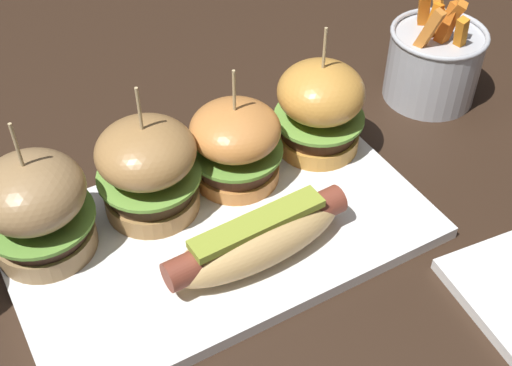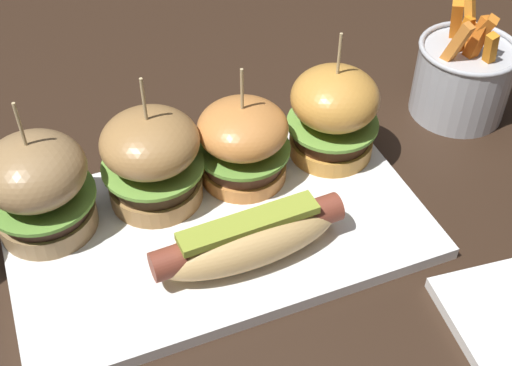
# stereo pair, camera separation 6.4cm
# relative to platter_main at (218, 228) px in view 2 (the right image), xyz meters

# --- Properties ---
(ground_plane) EXTENTS (3.00, 3.00, 0.00)m
(ground_plane) POSITION_rel_platter_main_xyz_m (0.00, 0.00, -0.01)
(ground_plane) COLOR black
(platter_main) EXTENTS (0.40, 0.23, 0.01)m
(platter_main) POSITION_rel_platter_main_xyz_m (0.00, 0.00, 0.00)
(platter_main) COLOR white
(platter_main) RESTS_ON ground
(hot_dog) EXTENTS (0.18, 0.07, 0.05)m
(hot_dog) POSITION_rel_platter_main_xyz_m (0.01, -0.05, 0.03)
(hot_dog) COLOR tan
(hot_dog) RESTS_ON platter_main
(slider_far_left) EXTENTS (0.10, 0.10, 0.15)m
(slider_far_left) POSITION_rel_platter_main_xyz_m (-0.15, 0.06, 0.06)
(slider_far_left) COLOR #99764C
(slider_far_left) RESTS_ON platter_main
(slider_center_left) EXTENTS (0.10, 0.10, 0.14)m
(slider_center_left) POSITION_rel_platter_main_xyz_m (-0.05, 0.06, 0.06)
(slider_center_left) COLOR #A27644
(slider_center_left) RESTS_ON platter_main
(slider_center_right) EXTENTS (0.10, 0.10, 0.13)m
(slider_center_right) POSITION_rel_platter_main_xyz_m (0.05, 0.06, 0.05)
(slider_center_right) COLOR #CA7F3E
(slider_center_right) RESTS_ON platter_main
(slider_far_right) EXTENTS (0.10, 0.10, 0.15)m
(slider_far_right) POSITION_rel_platter_main_xyz_m (0.15, 0.06, 0.06)
(slider_far_right) COLOR gold
(slider_far_right) RESTS_ON platter_main
(fries_bucket) EXTENTS (0.11, 0.11, 0.14)m
(fries_bucket) POSITION_rel_platter_main_xyz_m (0.33, 0.08, 0.04)
(fries_bucket) COLOR #B7BABF
(fries_bucket) RESTS_ON ground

